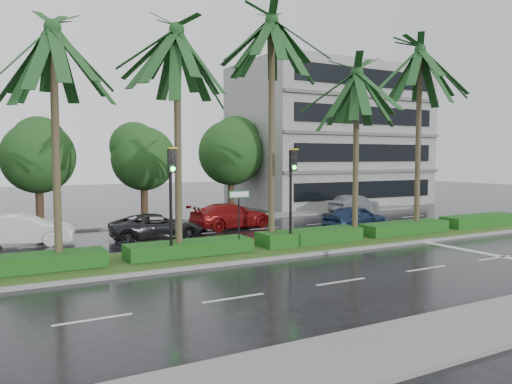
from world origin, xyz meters
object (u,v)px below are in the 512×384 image
street_sign (239,206)px  car_grey (354,205)px  car_red (231,216)px  car_blue (356,218)px  car_darkgrey (157,226)px  signal_median_left (171,187)px  car_white (23,230)px

street_sign → car_grey: street_sign is taller
street_sign → car_red: (3.35, 7.55, -1.39)m
street_sign → car_blue: street_sign is taller
car_darkgrey → car_grey: (16.14, 3.96, 0.03)m
street_sign → car_red: street_sign is taller
signal_median_left → street_sign: 3.13m
street_sign → car_white: size_ratio=0.58×
car_darkgrey → car_grey: car_grey is taller
signal_median_left → car_grey: signal_median_left is taller
car_darkgrey → car_blue: 11.16m
car_red → car_grey: bearing=-85.8°
car_darkgrey → street_sign: bearing=-160.0°
car_grey → car_blue: bearing=129.6°
car_blue → car_red: bearing=47.6°
car_darkgrey → car_blue: size_ratio=1.13×
car_blue → car_grey: car_blue is taller
street_sign → car_red: bearing=66.1°
car_darkgrey → car_red: (5.01, 1.71, 0.08)m
car_blue → car_grey: bearing=-47.8°
signal_median_left → car_grey: 20.26m
car_white → car_grey: 22.34m
car_grey → car_red: bearing=90.8°
signal_median_left → car_red: signal_median_left is taller
car_darkgrey → car_red: car_red is taller
car_white → car_darkgrey: 6.20m
signal_median_left → street_sign: bearing=3.5°
street_sign → car_blue: size_ratio=0.63×
car_darkgrey → signal_median_left: bearing=171.6°
signal_median_left → car_darkgrey: size_ratio=0.93×
car_darkgrey → car_grey: 16.61m
car_white → car_red: size_ratio=0.89×
street_sign → car_white: bearing=137.0°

